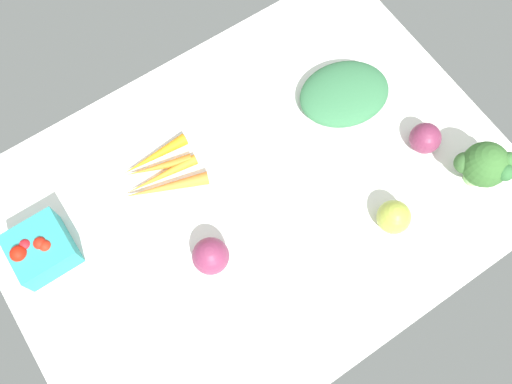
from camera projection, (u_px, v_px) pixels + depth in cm
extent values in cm
cube|color=white|center=(256.00, 197.00, 113.56)|extent=(104.00, 76.00, 2.00)
cone|color=orange|center=(155.00, 156.00, 114.35)|extent=(14.85, 2.81, 2.58)
cone|color=orange|center=(159.00, 167.00, 113.64)|extent=(14.08, 6.58, 2.26)
cone|color=orange|center=(162.00, 176.00, 112.95)|extent=(15.97, 3.61, 2.23)
cone|color=orange|center=(166.00, 187.00, 111.78)|extent=(17.76, 8.67, 2.73)
sphere|color=#762A49|center=(425.00, 138.00, 113.61)|extent=(6.56, 6.56, 6.56)
sphere|color=#9FAC3F|center=(394.00, 217.00, 107.42)|extent=(6.76, 6.76, 6.76)
ellipsoid|color=#357347|center=(344.00, 94.00, 117.93)|extent=(22.66, 19.29, 5.57)
cube|color=teal|center=(42.00, 249.00, 105.17)|extent=(11.02, 11.02, 6.63)
sphere|color=red|center=(46.00, 246.00, 102.43)|extent=(2.42, 2.42, 2.42)
sphere|color=red|center=(40.00, 243.00, 102.52)|extent=(2.58, 2.58, 2.58)
sphere|color=red|center=(26.00, 245.00, 102.63)|extent=(2.42, 2.42, 2.42)
sphere|color=red|center=(19.00, 254.00, 101.74)|extent=(3.27, 3.27, 3.27)
cylinder|color=#92CE7C|center=(475.00, 175.00, 112.04)|extent=(3.55, 3.55, 4.03)
sphere|color=#376A2E|center=(485.00, 165.00, 106.95)|extent=(9.15, 9.15, 9.15)
sphere|color=#396731|center=(465.00, 163.00, 107.99)|extent=(4.37, 4.37, 4.37)
sphere|color=#3A6F34|center=(509.00, 160.00, 105.01)|extent=(3.32, 3.32, 3.32)
sphere|color=#316C35|center=(505.00, 173.00, 104.21)|extent=(3.37, 3.37, 3.37)
sphere|color=#802E50|center=(211.00, 256.00, 104.40)|extent=(7.23, 7.23, 7.23)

